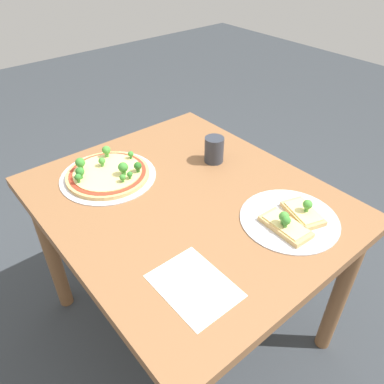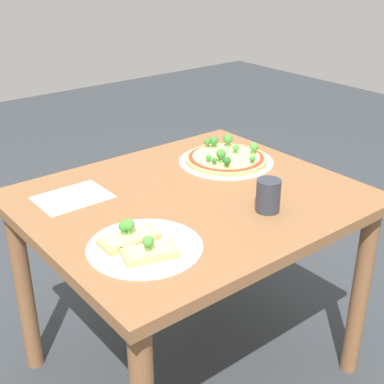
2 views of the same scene
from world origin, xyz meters
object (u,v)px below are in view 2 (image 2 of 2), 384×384
(pizza_tray_whole, at_px, (226,158))
(pizza_tray_slice, at_px, (141,245))
(dining_table, at_px, (191,223))
(drinking_cup, at_px, (268,196))

(pizza_tray_whole, relative_size, pizza_tray_slice, 1.12)
(dining_table, xyz_separation_m, pizza_tray_whole, (0.28, 0.14, 0.12))
(drinking_cup, bearing_deg, dining_table, 116.51)
(pizza_tray_whole, distance_m, pizza_tray_slice, 0.66)
(dining_table, relative_size, drinking_cup, 10.19)
(dining_table, relative_size, pizza_tray_whole, 2.94)
(pizza_tray_slice, bearing_deg, pizza_tray_whole, 28.30)
(pizza_tray_whole, bearing_deg, dining_table, -152.87)
(dining_table, height_order, pizza_tray_slice, pizza_tray_slice)
(dining_table, bearing_deg, pizza_tray_whole, 27.13)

